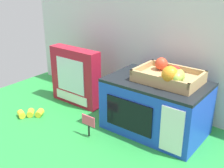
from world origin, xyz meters
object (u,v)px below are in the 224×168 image
at_px(food_groups_crate, 169,76).
at_px(price_sign, 88,123).
at_px(loose_toy_banana, 31,113).
at_px(toy_microwave, 156,106).
at_px(cookie_set_box, 75,77).

relative_size(food_groups_crate, price_sign, 2.65).
relative_size(price_sign, loose_toy_banana, 0.88).
xyz_separation_m(toy_microwave, food_groups_crate, (0.05, 0.01, 0.15)).
distance_m(food_groups_crate, loose_toy_banana, 0.70).
bearing_deg(cookie_set_box, food_groups_crate, 1.78).
bearing_deg(cookie_set_box, loose_toy_banana, -105.38).
relative_size(toy_microwave, food_groups_crate, 1.61).
bearing_deg(toy_microwave, price_sign, -131.98).
bearing_deg(food_groups_crate, cookie_set_box, -178.22).
bearing_deg(cookie_set_box, price_sign, -37.32).
height_order(toy_microwave, food_groups_crate, food_groups_crate).
bearing_deg(price_sign, toy_microwave, 48.02).
bearing_deg(loose_toy_banana, price_sign, 6.40).
bearing_deg(loose_toy_banana, food_groups_crate, 24.23).
distance_m(food_groups_crate, cookie_set_box, 0.54).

